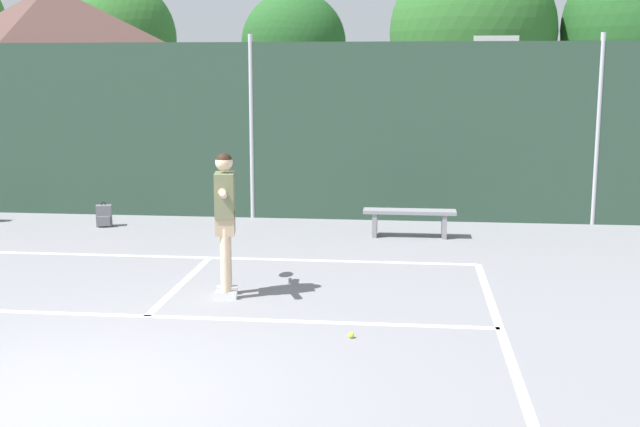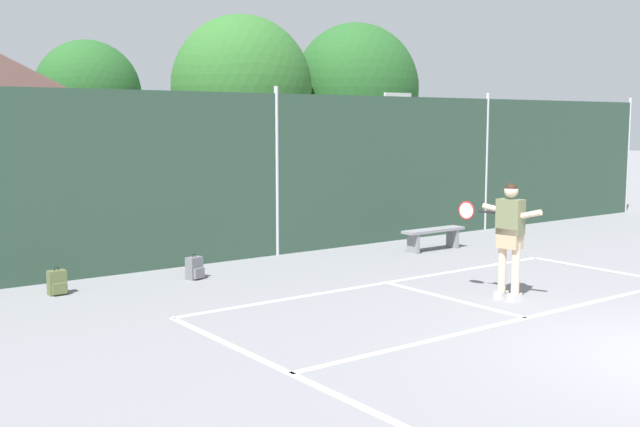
% 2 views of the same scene
% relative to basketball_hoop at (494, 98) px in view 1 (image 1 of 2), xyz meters
% --- Properties ---
extents(ground_plane, '(120.00, 120.00, 0.00)m').
position_rel_basketball_hoop_xyz_m(ground_plane, '(-4.74, -10.53, -2.31)').
color(ground_plane, gray).
extents(court_markings, '(8.30, 11.10, 0.01)m').
position_rel_basketball_hoop_xyz_m(court_markings, '(-4.74, -9.89, -2.31)').
color(court_markings, white).
rests_on(court_markings, ground).
extents(chainlink_fence, '(26.09, 0.09, 3.54)m').
position_rel_basketball_hoop_xyz_m(chainlink_fence, '(-4.74, -1.53, -0.61)').
color(chainlink_fence, '#284233').
rests_on(chainlink_fence, ground).
extents(basketball_hoop, '(0.90, 0.67, 3.55)m').
position_rel_basketball_hoop_xyz_m(basketball_hoop, '(0.00, 0.00, 0.00)').
color(basketball_hoop, yellow).
rests_on(basketball_hoop, ground).
extents(clubhouse_building, '(5.50, 4.88, 4.91)m').
position_rel_basketball_hoop_xyz_m(clubhouse_building, '(-10.49, 2.52, 0.24)').
color(clubhouse_building, silver).
rests_on(clubhouse_building, ground).
extents(treeline_backdrop, '(26.71, 4.49, 6.53)m').
position_rel_basketball_hoop_xyz_m(treeline_backdrop, '(-3.73, 8.00, 1.68)').
color(treeline_backdrop, brown).
rests_on(treeline_backdrop, ground).
extents(tennis_player, '(0.42, 1.41, 1.85)m').
position_rel_basketball_hoop_xyz_m(tennis_player, '(-4.00, -7.10, -1.20)').
color(tennis_player, silver).
rests_on(tennis_player, ground).
extents(tennis_ball, '(0.07, 0.07, 0.07)m').
position_rel_basketball_hoop_xyz_m(tennis_ball, '(-2.29, -8.57, -2.28)').
color(tennis_ball, '#CCE033').
rests_on(tennis_ball, ground).
extents(backpack_grey, '(0.32, 0.30, 0.46)m').
position_rel_basketball_hoop_xyz_m(backpack_grey, '(-7.31, -2.76, -2.12)').
color(backpack_grey, slate).
rests_on(backpack_grey, ground).
extents(courtside_bench, '(1.60, 0.36, 0.48)m').
position_rel_basketball_hoop_xyz_m(courtside_bench, '(-1.68, -3.10, -1.95)').
color(courtside_bench, gray).
rests_on(courtside_bench, ground).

